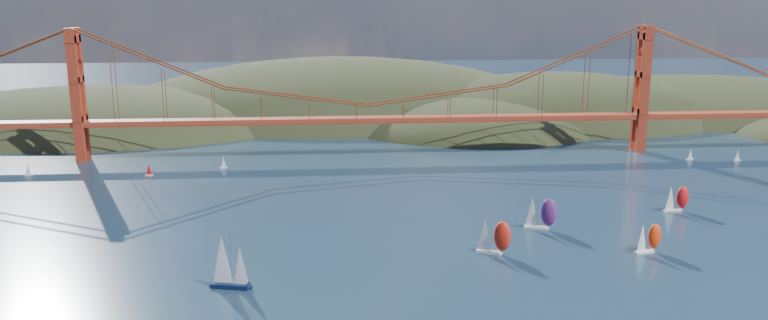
{
  "coord_description": "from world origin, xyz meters",
  "views": [
    {
      "loc": [
        -18.64,
        -135.47,
        71.41
      ],
      "look_at": [
        -0.44,
        90.0,
        18.75
      ],
      "focal_mm": 35.0,
      "sensor_mm": 36.0,
      "label": 1
    }
  ],
  "objects_px": {
    "racer_3": "(676,198)",
    "racer_rwb": "(540,213)",
    "sloop_navy": "(228,262)",
    "racer_1": "(648,238)",
    "racer_0": "(493,236)"
  },
  "relations": [
    {
      "from": "racer_0",
      "to": "racer_rwb",
      "type": "bearing_deg",
      "value": 70.23
    },
    {
      "from": "racer_0",
      "to": "racer_rwb",
      "type": "relative_size",
      "value": 0.98
    },
    {
      "from": "racer_1",
      "to": "racer_rwb",
      "type": "distance_m",
      "value": 32.82
    },
    {
      "from": "racer_1",
      "to": "racer_0",
      "type": "bearing_deg",
      "value": 160.62
    },
    {
      "from": "racer_0",
      "to": "racer_rwb",
      "type": "distance_m",
      "value": 27.39
    },
    {
      "from": "racer_3",
      "to": "racer_rwb",
      "type": "height_order",
      "value": "racer_rwb"
    },
    {
      "from": "racer_0",
      "to": "racer_1",
      "type": "bearing_deg",
      "value": 19.83
    },
    {
      "from": "sloop_navy",
      "to": "racer_1",
      "type": "distance_m",
      "value": 112.71
    },
    {
      "from": "sloop_navy",
      "to": "racer_rwb",
      "type": "bearing_deg",
      "value": 36.76
    },
    {
      "from": "sloop_navy",
      "to": "racer_1",
      "type": "relative_size",
      "value": 1.6
    },
    {
      "from": "sloop_navy",
      "to": "racer_3",
      "type": "relative_size",
      "value": 1.56
    },
    {
      "from": "sloop_navy",
      "to": "racer_0",
      "type": "height_order",
      "value": "sloop_navy"
    },
    {
      "from": "sloop_navy",
      "to": "racer_1",
      "type": "bearing_deg",
      "value": 21.19
    },
    {
      "from": "sloop_navy",
      "to": "racer_3",
      "type": "bearing_deg",
      "value": 34.11
    },
    {
      "from": "racer_0",
      "to": "racer_rwb",
      "type": "xyz_separation_m",
      "value": [
        18.79,
        19.92,
        0.08
      ]
    }
  ]
}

